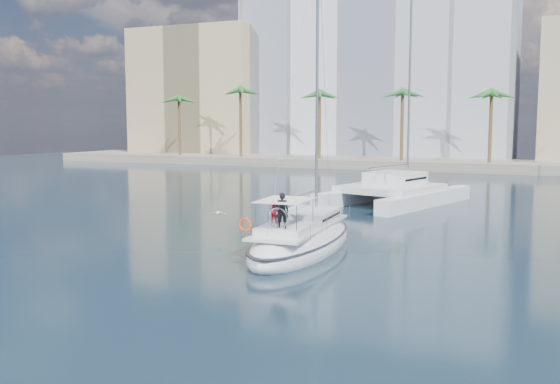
% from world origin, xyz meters
% --- Properties ---
extents(ground, '(160.00, 160.00, 0.00)m').
position_xyz_m(ground, '(0.00, 0.00, 0.00)').
color(ground, black).
rests_on(ground, ground).
extents(quay, '(120.00, 14.00, 1.20)m').
position_xyz_m(quay, '(0.00, 61.00, 0.60)').
color(quay, gray).
rests_on(quay, ground).
extents(building_modern, '(42.00, 16.00, 28.00)m').
position_xyz_m(building_modern, '(-12.00, 73.00, 14.00)').
color(building_modern, white).
rests_on(building_modern, ground).
extents(building_tan_left, '(22.00, 14.00, 22.00)m').
position_xyz_m(building_tan_left, '(-42.00, 69.00, 11.00)').
color(building_tan_left, tan).
rests_on(building_tan_left, ground).
extents(palm_left, '(3.60, 3.60, 12.30)m').
position_xyz_m(palm_left, '(-34.00, 57.00, 10.28)').
color(palm_left, brown).
rests_on(palm_left, ground).
extents(palm_centre, '(3.60, 3.60, 12.30)m').
position_xyz_m(palm_centre, '(0.00, 57.00, 10.28)').
color(palm_centre, brown).
rests_on(palm_centre, ground).
extents(main_sloop, '(4.21, 11.69, 17.12)m').
position_xyz_m(main_sloop, '(2.12, 2.36, 0.53)').
color(main_sloop, white).
rests_on(main_sloop, ground).
extents(catamaran, '(10.18, 14.64, 19.21)m').
position_xyz_m(catamaran, '(2.37, 21.75, 1.18)').
color(catamaran, white).
rests_on(catamaran, ground).
extents(seagull, '(1.15, 0.49, 0.21)m').
position_xyz_m(seagull, '(-4.32, 5.45, 1.11)').
color(seagull, silver).
rests_on(seagull, ground).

